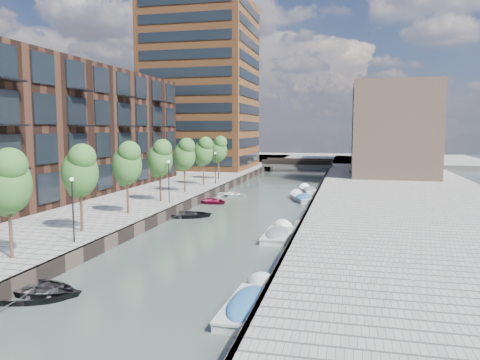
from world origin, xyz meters
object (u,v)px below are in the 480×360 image
(tree_2, at_px, (127,163))
(motorboat_2, at_px, (289,234))
(motorboat_4, at_px, (308,190))
(sloop_0, at_px, (39,294))
(motorboat_3, at_px, (302,198))
(tree_1, at_px, (80,170))
(tree_5, at_px, (203,151))
(car, at_px, (355,169))
(tree_4, at_px, (184,154))
(motorboat_0, at_px, (251,304))
(sloop_4, at_px, (186,217))
(sloop_2, at_px, (208,203))
(bridge, at_px, (298,164))
(tree_0, at_px, (8,181))
(sloop_3, at_px, (232,196))
(tree_6, at_px, (218,149))
(sloop_1, at_px, (35,300))
(tree_3, at_px, (160,158))
(motorboat_1, at_px, (278,234))

(tree_2, bearing_deg, motorboat_2, -2.13)
(tree_2, distance_m, motorboat_4, 28.26)
(sloop_0, height_order, motorboat_3, motorboat_3)
(tree_1, relative_size, tree_5, 1.00)
(tree_1, xyz_separation_m, car, (19.12, 49.91, -3.71))
(tree_5, bearing_deg, sloop_0, -84.94)
(tree_4, bearing_deg, motorboat_0, -64.92)
(sloop_4, bearing_deg, tree_5, -0.25)
(motorboat_0, distance_m, motorboat_3, 33.05)
(sloop_2, bearing_deg, bridge, 13.90)
(tree_5, height_order, sloop_2, tree_5)
(motorboat_0, bearing_deg, tree_2, 131.49)
(tree_0, height_order, sloop_3, tree_0)
(tree_5, relative_size, motorboat_3, 1.07)
(tree_2, xyz_separation_m, tree_6, (0.00, 28.00, 0.00))
(sloop_0, xyz_separation_m, motorboat_0, (10.62, 0.49, 0.22))
(tree_2, bearing_deg, sloop_3, 76.81)
(sloop_0, bearing_deg, motorboat_0, -81.27)
(tree_4, xyz_separation_m, sloop_1, (3.65, -31.00, -5.31))
(sloop_1, bearing_deg, motorboat_3, -38.00)
(sloop_2, relative_size, sloop_4, 0.97)
(tree_1, xyz_separation_m, sloop_4, (3.55, 11.52, -5.31))
(tree_3, distance_m, motorboat_0, 27.14)
(bridge, bearing_deg, motorboat_2, -84.53)
(motorboat_2, height_order, motorboat_4, motorboat_4)
(tree_0, xyz_separation_m, motorboat_1, (13.02, 12.48, -5.10))
(tree_4, bearing_deg, motorboat_4, 39.08)
(tree_6, xyz_separation_m, car, (19.12, 14.91, -3.71))
(tree_4, bearing_deg, tree_0, -90.00)
(tree_5, bearing_deg, car, 48.89)
(tree_3, bearing_deg, tree_1, -90.00)
(tree_6, relative_size, sloop_1, 1.36)
(tree_1, distance_m, motorboat_3, 27.99)
(sloop_2, bearing_deg, sloop_1, -157.55)
(tree_3, distance_m, tree_6, 21.00)
(tree_2, relative_size, motorboat_2, 1.23)
(motorboat_3, height_order, car, car)
(bridge, relative_size, tree_2, 2.18)
(motorboat_1, relative_size, motorboat_4, 1.01)
(tree_6, height_order, sloop_1, tree_6)
(tree_3, height_order, sloop_3, tree_3)
(sloop_4, distance_m, motorboat_0, 22.75)
(tree_0, height_order, motorboat_4, tree_0)
(sloop_2, bearing_deg, sloop_3, 8.83)
(tree_2, relative_size, motorboat_0, 1.09)
(sloop_2, relative_size, sloop_3, 1.14)
(tree_4, xyz_separation_m, car, (19.12, 28.91, -3.71))
(motorboat_0, relative_size, car, 1.56)
(tree_4, distance_m, sloop_3, 8.25)
(tree_3, relative_size, motorboat_2, 1.23)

